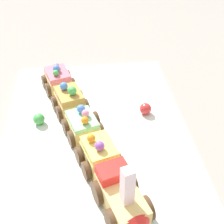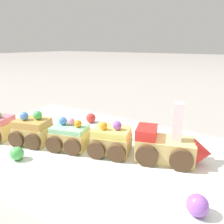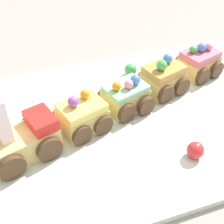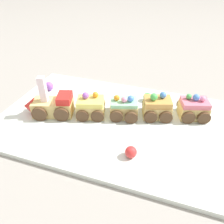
{
  "view_description": "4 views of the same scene",
  "coord_description": "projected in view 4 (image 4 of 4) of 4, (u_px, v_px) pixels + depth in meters",
  "views": [
    {
      "loc": [
        0.46,
        -0.02,
        0.44
      ],
      "look_at": [
        -0.04,
        0.03,
        0.05
      ],
      "focal_mm": 50.0,
      "sensor_mm": 36.0,
      "label": 1
    },
    {
      "loc": [
        0.28,
        -0.33,
        0.22
      ],
      "look_at": [
        0.04,
        0.04,
        0.08
      ],
      "focal_mm": 35.0,
      "sensor_mm": 36.0,
      "label": 2
    },
    {
      "loc": [
        0.14,
        0.36,
        0.36
      ],
      "look_at": [
        0.02,
        0.01,
        0.04
      ],
      "focal_mm": 50.0,
      "sensor_mm": 36.0,
      "label": 3
    },
    {
      "loc": [
        -0.14,
        0.43,
        0.36
      ],
      "look_at": [
        0.01,
        -0.0,
        0.03
      ],
      "focal_mm": 35.0,
      "sensor_mm": 36.0,
      "label": 4
    }
  ],
  "objects": [
    {
      "name": "ground_plane",
      "position": [
        114.0,
        123.0,
        0.58
      ],
      "size": [
        10.0,
        10.0,
        0.0
      ],
      "primitive_type": "plane",
      "color": "gray"
    },
    {
      "name": "gumball_purple",
      "position": [
        49.0,
        86.0,
        0.69
      ],
      "size": [
        0.03,
        0.03,
        0.03
      ],
      "primitive_type": "sphere",
      "color": "#9956C6",
      "rests_on": "display_board"
    },
    {
      "name": "cake_train_locomotive",
      "position": [
        50.0,
        105.0,
        0.58
      ],
      "size": [
        0.14,
        0.09,
        0.11
      ],
      "rotation": [
        0.0,
        0.0,
        0.29
      ],
      "color": "#E5C675",
      "rests_on": "display_board"
    },
    {
      "name": "display_board",
      "position": [
        114.0,
        121.0,
        0.58
      ],
      "size": [
        0.6,
        0.38,
        0.01
      ],
      "primitive_type": "cube",
      "color": "silver",
      "rests_on": "ground_plane"
    },
    {
      "name": "gumball_red",
      "position": [
        131.0,
        152.0,
        0.46
      ],
      "size": [
        0.03,
        0.03,
        0.03
      ],
      "primitive_type": "sphere",
      "color": "red",
      "rests_on": "display_board"
    },
    {
      "name": "cake_car_strawberry",
      "position": [
        193.0,
        108.0,
        0.57
      ],
      "size": [
        0.09,
        0.09,
        0.07
      ],
      "rotation": [
        0.0,
        0.0,
        0.29
      ],
      "color": "#E5C675",
      "rests_on": "display_board"
    },
    {
      "name": "cake_car_caramel",
      "position": [
        157.0,
        107.0,
        0.57
      ],
      "size": [
        0.09,
        0.09,
        0.07
      ],
      "rotation": [
        0.0,
        0.0,
        0.29
      ],
      "color": "#E5C675",
      "rests_on": "display_board"
    },
    {
      "name": "cake_car_mint",
      "position": [
        124.0,
        108.0,
        0.58
      ],
      "size": [
        0.09,
        0.09,
        0.06
      ],
      "rotation": [
        0.0,
        0.0,
        0.29
      ],
      "color": "#E5C675",
      "rests_on": "display_board"
    },
    {
      "name": "cake_car_lemon",
      "position": [
        91.0,
        107.0,
        0.58
      ],
      "size": [
        0.09,
        0.09,
        0.07
      ],
      "rotation": [
        0.0,
        0.0,
        0.29
      ],
      "color": "#E5C675",
      "rests_on": "display_board"
    },
    {
      "name": "gumball_green",
      "position": [
        147.0,
        97.0,
        0.64
      ],
      "size": [
        0.02,
        0.02,
        0.02
      ],
      "primitive_type": "sphere",
      "color": "#4CBC56",
      "rests_on": "display_board"
    }
  ]
}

